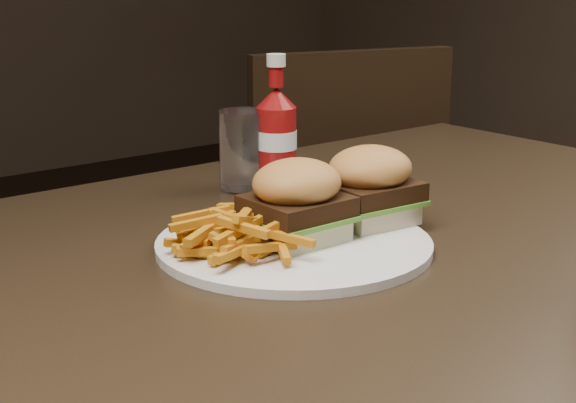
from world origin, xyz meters
TOP-DOWN VIEW (x-y plane):
  - dining_table at (0.00, 0.00)m, footprint 1.20×0.80m
  - chair_far at (0.52, 0.69)m, footprint 0.53×0.53m
  - plate at (-0.08, 0.01)m, footprint 0.29×0.29m
  - sandwich_half_a at (-0.08, 0.01)m, footprint 0.09×0.08m
  - sandwich_half_b at (0.03, 0.01)m, footprint 0.09×0.09m
  - fries_pile at (-0.14, 0.02)m, footprint 0.13×0.13m
  - ketchup_bottle at (0.05, 0.20)m, footprint 0.07×0.07m
  - tumbler at (0.03, 0.24)m, footprint 0.08×0.08m

SIDE VIEW (x-z plane):
  - chair_far at x=0.52m, z-range 0.41..0.45m
  - dining_table at x=0.00m, z-range 0.71..0.75m
  - plate at x=-0.08m, z-range 0.75..0.76m
  - sandwich_half_a at x=-0.08m, z-range 0.76..0.78m
  - sandwich_half_b at x=0.03m, z-range 0.76..0.78m
  - fries_pile at x=-0.14m, z-range 0.76..0.80m
  - tumbler at x=0.03m, z-range 0.75..0.86m
  - ketchup_bottle at x=0.05m, z-range 0.76..0.86m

